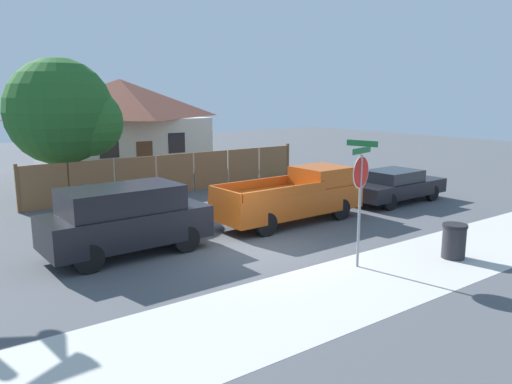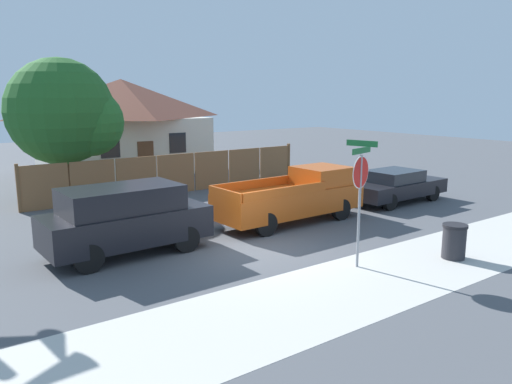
% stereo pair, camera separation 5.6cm
% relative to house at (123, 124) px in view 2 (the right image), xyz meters
% --- Properties ---
extents(ground_plane, '(80.00, 80.00, 0.00)m').
position_rel_house_xyz_m(ground_plane, '(-2.68, -16.58, -2.75)').
color(ground_plane, '#4C4F54').
extents(sidewalk_strip, '(36.00, 3.20, 0.01)m').
position_rel_house_xyz_m(sidewalk_strip, '(-2.68, -20.18, -2.74)').
color(sidewalk_strip, beige).
rests_on(sidewalk_strip, ground).
extents(wooden_fence, '(13.41, 0.12, 1.88)m').
position_rel_house_xyz_m(wooden_fence, '(-0.50, -7.51, -1.85)').
color(wooden_fence, brown).
rests_on(wooden_fence, ground).
extents(house, '(9.14, 6.57, 5.29)m').
position_rel_house_xyz_m(house, '(0.00, 0.00, 0.00)').
color(house, beige).
rests_on(house, ground).
extents(oak_tree, '(4.66, 4.44, 5.95)m').
position_rel_house_xyz_m(oak_tree, '(-4.79, -6.13, 0.88)').
color(oak_tree, brown).
rests_on(oak_tree, ground).
extents(red_suv, '(4.58, 2.05, 1.95)m').
position_rel_house_xyz_m(red_suv, '(-5.78, -14.74, -1.70)').
color(red_suv, black).
rests_on(red_suv, ground).
extents(orange_pickup, '(5.60, 2.00, 1.86)m').
position_rel_house_xyz_m(orange_pickup, '(0.44, -14.74, -1.84)').
color(orange_pickup, '#B74C14').
rests_on(orange_pickup, ground).
extents(parked_sedan, '(4.68, 1.95, 1.37)m').
position_rel_house_xyz_m(parked_sedan, '(5.93, -14.74, -2.03)').
color(parked_sedan, black).
rests_on(parked_sedan, ground).
extents(stop_sign, '(0.92, 0.83, 3.31)m').
position_rel_house_xyz_m(stop_sign, '(-1.32, -19.30, -0.48)').
color(stop_sign, gray).
rests_on(stop_sign, ground).
extents(trash_bin, '(0.67, 0.67, 0.96)m').
position_rel_house_xyz_m(trash_bin, '(1.34, -20.39, -2.26)').
color(trash_bin, '#28282D').
rests_on(trash_bin, ground).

